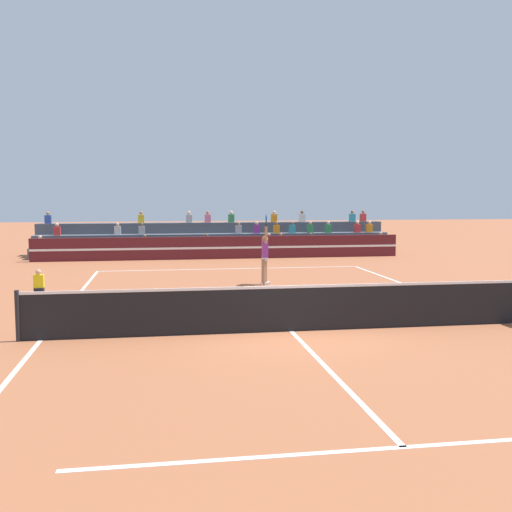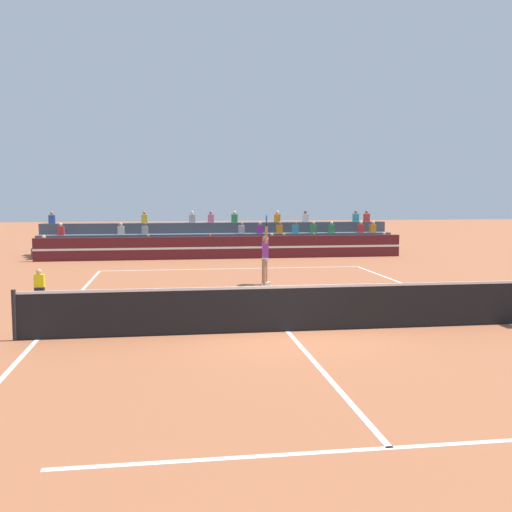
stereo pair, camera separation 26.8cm
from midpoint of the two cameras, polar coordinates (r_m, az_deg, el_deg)
name	(u,v)px [view 2 (the right image)]	position (r m, az deg, el deg)	size (l,w,h in m)	color
ground_plane	(287,331)	(13.81, 3.58, -7.18)	(120.00, 120.00, 0.00)	#AD603D
court_lines	(287,331)	(13.81, 3.58, -7.17)	(11.10, 23.90, 0.01)	white
tennis_net	(288,308)	(13.70, 3.59, -4.96)	(12.00, 0.10, 1.10)	black
sponsor_banner_wall	(224,248)	(29.44, -2.85, 0.81)	(18.00, 0.26, 1.10)	#51191E
bleacher_stand	(220,242)	(31.95, -3.24, 1.38)	(18.53, 2.85, 2.28)	#4C515B
ball_kid_courtside	(39,285)	(19.66, -19.57, -2.64)	(0.30, 0.36, 0.84)	black
tennis_player	(265,257)	(20.76, 1.25, -0.05)	(0.37, 0.92, 2.50)	#9E7051
tennis_ball	(156,289)	(20.00, -9.12, -3.10)	(0.07, 0.07, 0.07)	#C6DB33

